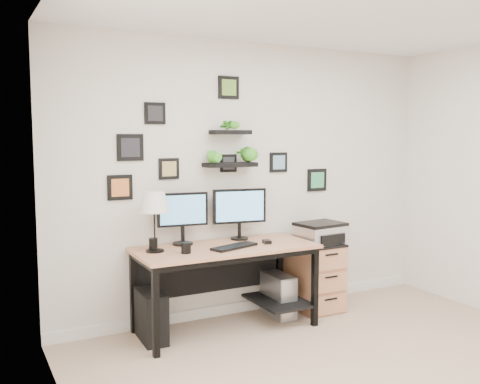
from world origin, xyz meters
TOP-DOWN VIEW (x-y plane):
  - room at (0.00, 1.98)m, footprint 4.00×4.00m
  - desk at (-0.45, 1.67)m, footprint 1.60×0.70m
  - monitor_left at (-0.79, 1.86)m, footprint 0.46×0.20m
  - monitor_right at (-0.23, 1.85)m, footprint 0.51×0.19m
  - keyboard at (-0.45, 1.53)m, footprint 0.47×0.28m
  - mouse at (-0.10, 1.58)m, footprint 0.09×0.11m
  - table_lamp at (-1.11, 1.71)m, footprint 0.25×0.25m
  - mug at (-0.90, 1.53)m, footprint 0.08×0.08m
  - pen_cup at (-1.09, 1.81)m, footprint 0.07×0.07m
  - pc_tower_black at (-1.16, 1.69)m, footprint 0.21×0.43m
  - pc_tower_grey at (0.11, 1.70)m, footprint 0.20×0.42m
  - file_cabinet at (0.55, 1.72)m, footprint 0.43×0.53m
  - printer at (0.57, 1.68)m, footprint 0.48×0.40m
  - wall_decor at (-0.34, 1.93)m, footprint 2.29×0.18m

SIDE VIEW (x-z plane):
  - room at x=0.00m, z-range -1.95..2.05m
  - pc_tower_grey at x=0.11m, z-range 0.00..0.41m
  - pc_tower_black at x=-1.16m, z-range 0.00..0.42m
  - file_cabinet at x=0.55m, z-range 0.00..0.67m
  - desk at x=-0.45m, z-range 0.25..1.00m
  - keyboard at x=-0.45m, z-range 0.75..0.77m
  - mouse at x=-0.10m, z-range 0.75..0.78m
  - printer at x=0.57m, z-range 0.67..0.87m
  - mug at x=-0.90m, z-range 0.75..0.84m
  - pen_cup at x=-1.09m, z-range 0.75..0.85m
  - monitor_left at x=-0.79m, z-range 0.79..1.26m
  - monitor_right at x=-0.23m, z-range 0.79..1.27m
  - table_lamp at x=-1.11m, z-range 0.90..1.41m
  - wall_decor at x=-0.34m, z-range 1.06..2.18m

